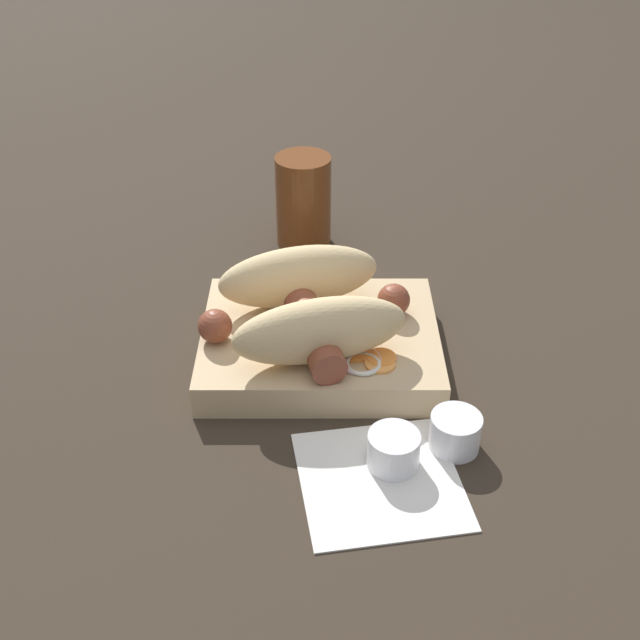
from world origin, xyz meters
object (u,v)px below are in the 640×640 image
(sausage, at_px, (306,313))
(condiment_cup_far, at_px, (454,434))
(condiment_cup_near, at_px, (392,452))
(drink_glass, at_px, (304,201))
(bread_roll, at_px, (310,302))
(food_tray, at_px, (320,343))

(sausage, bearing_deg, condiment_cup_far, -45.81)
(sausage, height_order, condiment_cup_near, sausage)
(drink_glass, bearing_deg, bread_roll, -87.37)
(sausage, relative_size, drink_glass, 1.84)
(sausage, distance_m, condiment_cup_far, 0.18)
(condiment_cup_far, bearing_deg, sausage, 134.19)
(bread_roll, distance_m, sausage, 0.02)
(sausage, distance_m, drink_glass, 0.21)
(drink_glass, bearing_deg, condiment_cup_far, -69.36)
(food_tray, xyz_separation_m, sausage, (-0.01, 0.00, 0.03))
(condiment_cup_near, distance_m, drink_glass, 0.37)
(condiment_cup_near, bearing_deg, bread_roll, 115.13)
(bread_roll, height_order, drink_glass, drink_glass)
(food_tray, relative_size, sausage, 1.13)
(food_tray, xyz_separation_m, condiment_cup_near, (0.06, -0.14, -0.00))
(condiment_cup_near, distance_m, condiment_cup_far, 0.06)
(food_tray, distance_m, condiment_cup_near, 0.15)
(condiment_cup_near, bearing_deg, drink_glass, 101.98)
(condiment_cup_far, bearing_deg, food_tray, 132.02)
(food_tray, height_order, bread_roll, bread_roll)
(condiment_cup_near, relative_size, condiment_cup_far, 1.00)
(drink_glass, bearing_deg, condiment_cup_near, -78.02)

